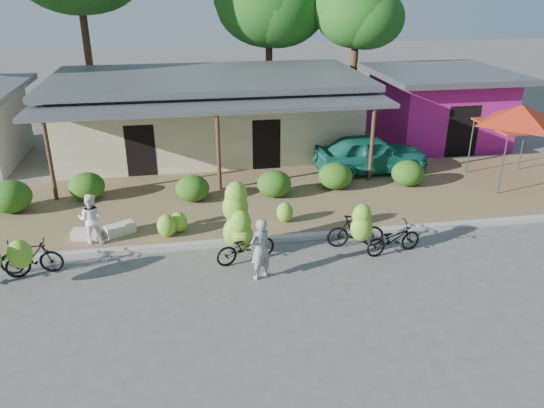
# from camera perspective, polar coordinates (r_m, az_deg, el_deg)

# --- Properties ---
(ground) EXTENTS (100.00, 100.00, 0.00)m
(ground) POSITION_cam_1_polar(r_m,az_deg,el_deg) (13.72, -3.57, -8.23)
(ground) COLOR #524F4C
(ground) RESTS_ON ground
(sidewalk) EXTENTS (60.00, 6.00, 0.12)m
(sidewalk) POSITION_cam_1_polar(r_m,az_deg,el_deg) (18.13, -5.33, 0.15)
(sidewalk) COLOR brown
(sidewalk) RESTS_ON ground
(curb) EXTENTS (60.00, 0.25, 0.15)m
(curb) POSITION_cam_1_polar(r_m,az_deg,el_deg) (15.42, -4.40, -4.14)
(curb) COLOR #A8A399
(curb) RESTS_ON ground
(shop_main) EXTENTS (13.00, 8.50, 3.35)m
(shop_main) POSITION_cam_1_polar(r_m,az_deg,el_deg) (23.24, -6.71, 9.65)
(shop_main) COLOR beige
(shop_main) RESTS_ON ground
(shop_pink) EXTENTS (6.00, 6.00, 3.25)m
(shop_pink) POSITION_cam_1_polar(r_m,az_deg,el_deg) (26.02, 17.41, 10.12)
(shop_pink) COLOR #B01B78
(shop_pink) RESTS_ON ground
(tree_center_right) EXTENTS (5.47, 5.37, 8.02)m
(tree_center_right) POSITION_cam_1_polar(r_m,az_deg,el_deg) (28.62, -0.78, 20.97)
(tree_center_right) COLOR #553322
(tree_center_right) RESTS_ON ground
(tree_near_right) EXTENTS (4.27, 4.08, 7.17)m
(tree_near_right) POSITION_cam_1_polar(r_m,az_deg,el_deg) (27.61, 8.67, 19.81)
(tree_near_right) COLOR #553322
(tree_near_right) RESTS_ON ground
(hedge_0) EXTENTS (1.36, 1.23, 1.06)m
(hedge_0) POSITION_cam_1_polar(r_m,az_deg,el_deg) (18.97, -26.36, 0.72)
(hedge_0) COLOR #275513
(hedge_0) RESTS_ON sidewalk
(hedge_1) EXTENTS (1.20, 1.08, 0.94)m
(hedge_1) POSITION_cam_1_polar(r_m,az_deg,el_deg) (19.10, -19.30, 1.83)
(hedge_1) COLOR #275513
(hedge_1) RESTS_ON sidewalk
(hedge_2) EXTENTS (1.14, 1.03, 0.89)m
(hedge_2) POSITION_cam_1_polar(r_m,az_deg,el_deg) (18.09, -8.54, 1.66)
(hedge_2) COLOR #275513
(hedge_2) RESTS_ON sidewalk
(hedge_3) EXTENTS (1.18, 1.06, 0.92)m
(hedge_3) POSITION_cam_1_polar(r_m,az_deg,el_deg) (18.25, 0.25, 2.18)
(hedge_3) COLOR #275513
(hedge_3) RESTS_ON sidewalk
(hedge_4) EXTENTS (1.23, 1.10, 0.96)m
(hedge_4) POSITION_cam_1_polar(r_m,az_deg,el_deg) (19.07, 6.84, 3.02)
(hedge_4) COLOR #275513
(hedge_4) RESTS_ON sidewalk
(hedge_5) EXTENTS (1.20, 1.08, 0.93)m
(hedge_5) POSITION_cam_1_polar(r_m,az_deg,el_deg) (19.85, 14.41, 3.23)
(hedge_5) COLOR #275513
(hedge_5) RESTS_ON sidewalk
(red_canopy) EXTENTS (3.50, 3.50, 2.86)m
(red_canopy) POSITION_cam_1_polar(r_m,az_deg,el_deg) (21.04, 25.18, 8.65)
(red_canopy) COLOR #59595E
(red_canopy) RESTS_ON sidewalk
(bike_left) EXTENTS (1.63, 1.16, 1.29)m
(bike_left) POSITION_cam_1_polar(r_m,az_deg,el_deg) (14.95, -24.74, -5.12)
(bike_left) COLOR black
(bike_left) RESTS_ON ground
(bike_center) EXTENTS (1.82, 1.36, 2.13)m
(bike_center) POSITION_cam_1_polar(r_m,az_deg,el_deg) (14.42, -3.42, -2.62)
(bike_center) COLOR black
(bike_center) RESTS_ON ground
(bike_right) EXTENTS (1.69, 1.22, 1.60)m
(bike_right) POSITION_cam_1_polar(r_m,az_deg,el_deg) (15.00, 9.18, -2.61)
(bike_right) COLOR black
(bike_right) RESTS_ON ground
(bike_far_right) EXTENTS (1.79, 0.94, 0.90)m
(bike_far_right) POSITION_cam_1_polar(r_m,az_deg,el_deg) (15.15, 12.94, -3.66)
(bike_far_right) COLOR black
(bike_far_right) RESTS_ON ground
(loose_banana_a) EXTENTS (0.56, 0.47, 0.70)m
(loose_banana_a) POSITION_cam_1_polar(r_m,az_deg,el_deg) (15.77, -11.27, -2.30)
(loose_banana_a) COLOR #8CCB32
(loose_banana_a) RESTS_ON sidewalk
(loose_banana_b) EXTENTS (0.51, 0.43, 0.64)m
(loose_banana_b) POSITION_cam_1_polar(r_m,az_deg,el_deg) (16.00, -10.01, -1.92)
(loose_banana_b) COLOR #8CCB32
(loose_banana_b) RESTS_ON sidewalk
(loose_banana_c) EXTENTS (0.52, 0.44, 0.65)m
(loose_banana_c) POSITION_cam_1_polar(r_m,az_deg,el_deg) (16.38, 1.39, -0.90)
(loose_banana_c) COLOR #8CCB32
(loose_banana_c) RESTS_ON sidewalk
(sack_near) EXTENTS (0.94, 0.75, 0.30)m
(sack_near) POSITION_cam_1_polar(r_m,az_deg,el_deg) (16.35, -16.04, -2.61)
(sack_near) COLOR beige
(sack_near) RESTS_ON sidewalk
(sack_far) EXTENTS (0.80, 0.49, 0.28)m
(sack_far) POSITION_cam_1_polar(r_m,az_deg,el_deg) (16.37, -19.42, -3.07)
(sack_far) COLOR beige
(sack_far) RESTS_ON sidewalk
(vendor) EXTENTS (0.72, 0.64, 1.66)m
(vendor) POSITION_cam_1_polar(r_m,az_deg,el_deg) (13.43, -1.26, -4.86)
(vendor) COLOR gray
(vendor) RESTS_ON ground
(bystander) EXTENTS (0.80, 0.66, 1.48)m
(bystander) POSITION_cam_1_polar(r_m,az_deg,el_deg) (15.82, -18.87, -1.50)
(bystander) COLOR white
(bystander) RESTS_ON sidewalk
(teal_van) EXTENTS (4.38, 1.84, 1.48)m
(teal_van) POSITION_cam_1_polar(r_m,az_deg,el_deg) (20.90, 10.59, 5.38)
(teal_van) COLOR #176856
(teal_van) RESTS_ON sidewalk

